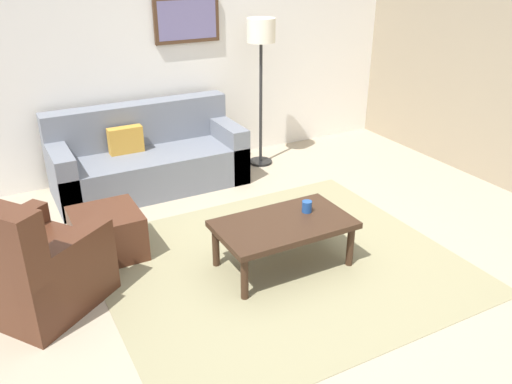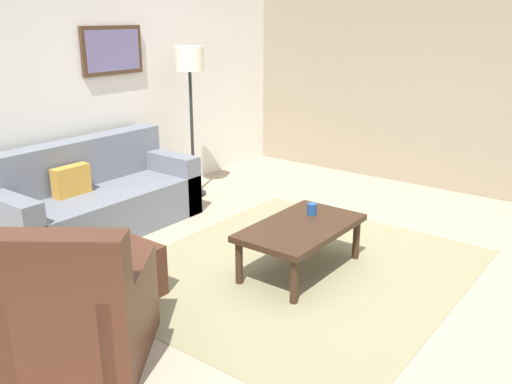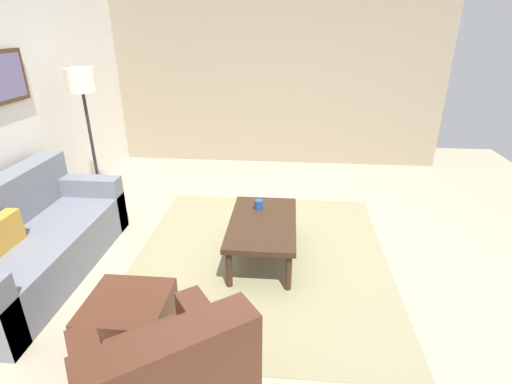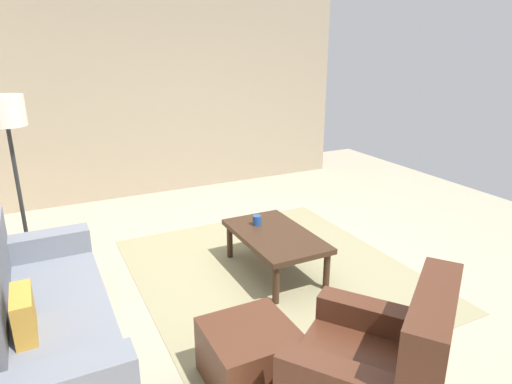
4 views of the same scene
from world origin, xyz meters
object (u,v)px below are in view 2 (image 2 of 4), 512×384
(lamp_standing, at_px, (190,74))
(armchair_leather, at_px, (76,319))
(couch_main, at_px, (92,201))
(framed_artwork, at_px, (112,50))
(ottoman, at_px, (114,273))
(coffee_table, at_px, (301,231))
(cup, at_px, (312,209))

(lamp_standing, bearing_deg, armchair_leather, -148.69)
(couch_main, distance_m, armchair_leather, 2.26)
(couch_main, relative_size, framed_artwork, 2.66)
(ottoman, xyz_separation_m, coffee_table, (1.23, -0.86, 0.16))
(ottoman, relative_size, coffee_table, 0.51)
(armchair_leather, height_order, framed_artwork, framed_artwork)
(cup, distance_m, framed_artwork, 2.76)
(armchair_leather, relative_size, framed_artwork, 1.47)
(armchair_leather, xyz_separation_m, framed_artwork, (2.14, 2.15, 1.38))
(armchair_leather, xyz_separation_m, cup, (2.16, -0.32, 0.15))
(couch_main, xyz_separation_m, cup, (0.73, -2.07, 0.16))
(coffee_table, xyz_separation_m, cup, (0.26, 0.06, 0.10))
(couch_main, bearing_deg, lamp_standing, -1.16)
(coffee_table, distance_m, framed_artwork, 2.87)
(armchair_leather, height_order, cup, armchair_leather)
(coffee_table, bearing_deg, lamp_standing, 65.91)
(framed_artwork, bearing_deg, ottoman, -131.40)
(coffee_table, height_order, cup, cup)
(framed_artwork, bearing_deg, armchair_leather, -134.82)
(cup, height_order, lamp_standing, lamp_standing)
(ottoman, distance_m, coffee_table, 1.51)
(couch_main, height_order, ottoman, couch_main)
(framed_artwork, bearing_deg, couch_main, -150.91)
(ottoman, height_order, coffee_table, coffee_table)
(couch_main, distance_m, framed_artwork, 1.61)
(armchair_leather, distance_m, framed_artwork, 3.33)
(ottoman, distance_m, cup, 1.71)
(lamp_standing, bearing_deg, ottoman, -150.24)
(ottoman, xyz_separation_m, cup, (1.49, -0.80, 0.26))
(couch_main, distance_m, coffee_table, 2.19)
(couch_main, bearing_deg, armchair_leather, -129.10)
(coffee_table, relative_size, cup, 11.40)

